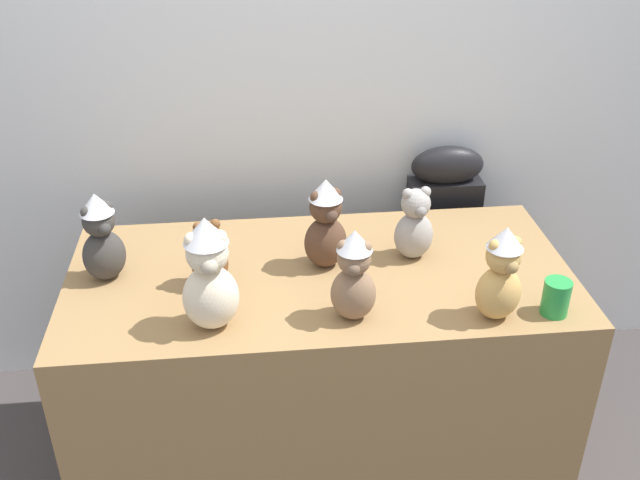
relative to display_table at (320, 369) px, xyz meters
name	(u,v)px	position (x,y,z in m)	size (l,w,h in m)	color
wall_back	(301,61)	(0.00, 0.64, 0.90)	(7.00, 0.08, 2.60)	silver
display_table	(320,369)	(0.00, 0.00, 0.00)	(1.62, 0.77, 0.80)	olive
instrument_case	(439,258)	(0.54, 0.52, 0.10)	(0.28, 0.12, 0.99)	black
teddy_bear_mocha	(354,276)	(0.07, -0.25, 0.54)	(0.15, 0.13, 0.29)	#7F6047
teddy_bear_cocoa	(326,225)	(0.02, 0.04, 0.55)	(0.17, 0.15, 0.31)	#4C3323
teddy_bear_chestnut	(209,255)	(-0.34, -0.03, 0.50)	(0.14, 0.12, 0.22)	brown
teddy_bear_ash	(414,225)	(0.32, 0.07, 0.52)	(0.14, 0.13, 0.25)	gray
teddy_bear_cream	(209,276)	(-0.33, -0.25, 0.57)	(0.17, 0.15, 0.35)	beige
teddy_bear_honey	(501,275)	(0.48, -0.29, 0.54)	(0.16, 0.14, 0.30)	tan
teddy_bear_charcoal	(102,238)	(-0.67, 0.04, 0.54)	(0.17, 0.17, 0.30)	#383533
party_cup_green	(556,298)	(0.66, -0.29, 0.45)	(0.08, 0.08, 0.11)	#238C3D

